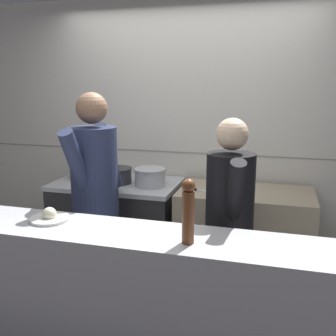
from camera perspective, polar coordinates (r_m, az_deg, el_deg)
wall_back_tiled at (r=3.82m, az=3.02°, el=4.54°), size 8.00×0.06×2.60m
oven_range at (r=3.83m, az=-7.24°, el=-8.57°), size 1.15×0.71×0.91m
prep_counter at (r=3.57m, az=10.94°, el=-10.39°), size 1.14×0.65×0.91m
pass_counter at (r=2.56m, az=-5.88°, el=-19.38°), size 3.17×0.45×0.97m
stock_pot at (r=3.86m, az=-12.27°, el=-0.09°), size 0.28×0.28×0.18m
sauce_pot at (r=3.63m, az=-7.47°, el=-0.99°), size 0.29×0.29×0.14m
braising_pot at (r=3.50m, az=-2.61°, el=-1.25°), size 0.29×0.29×0.16m
mixing_bowl_steel at (r=3.48m, az=8.88°, el=-2.33°), size 0.21×0.21×0.07m
chefs_knife at (r=3.35m, az=5.03°, el=-3.32°), size 0.40×0.09×0.02m
plated_dish_main at (r=2.61m, az=-16.80°, el=-6.82°), size 0.25×0.25×0.09m
pepper_mill at (r=2.11m, az=2.94°, el=-6.12°), size 0.07×0.07×0.36m
chef_head_cook at (r=3.07m, az=-10.51°, el=-3.87°), size 0.39×0.77×1.75m
chef_sous at (r=2.73m, az=8.86°, el=-7.78°), size 0.39×0.70×1.60m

